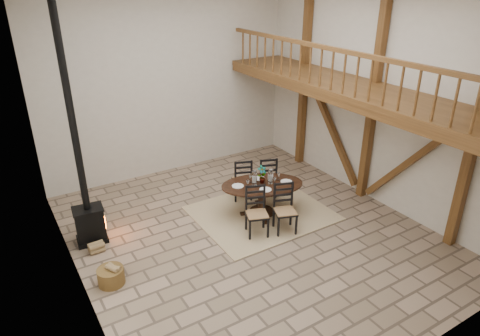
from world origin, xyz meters
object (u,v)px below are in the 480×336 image
wood_stove (85,193)px  dining_table (262,197)px  log_stack (97,247)px  log_basket (111,275)px

wood_stove → dining_table: bearing=-8.3°
dining_table → log_stack: bearing=-167.1°
wood_stove → log_stack: wood_stove is taller
log_basket → log_stack: 1.12m
log_basket → log_stack: bearing=88.7°
wood_stove → log_stack: (-0.03, -0.44, -1.03)m
log_basket → log_stack: (0.03, 1.12, -0.07)m
log_basket → wood_stove: bearing=88.1°
wood_stove → log_basket: (-0.05, -1.56, -0.97)m
dining_table → log_stack: size_ratio=7.50×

